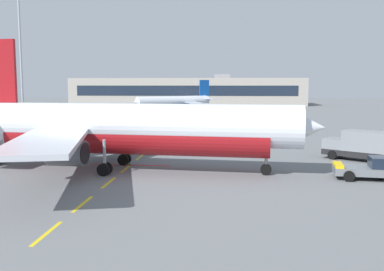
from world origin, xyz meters
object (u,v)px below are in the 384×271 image
at_px(catering_truck, 360,145).
at_px(pushback_tug, 374,169).
at_px(airliner_foreground, 129,128).
at_px(apron_light_mast_near, 20,37).
at_px(airliner_mid_left, 175,102).

bearing_deg(catering_truck, pushback_tug, -99.27).
xyz_separation_m(airliner_foreground, apron_light_mast_near, (-27.68, 36.79, 12.18)).
bearing_deg(catering_truck, airliner_mid_left, 110.71).
relative_size(airliner_foreground, airliner_mid_left, 1.50).
xyz_separation_m(pushback_tug, airliner_mid_left, (-27.12, 85.04, 2.07)).
bearing_deg(pushback_tug, apron_light_mast_near, 141.53).
height_order(pushback_tug, catering_truck, catering_truck).
height_order(airliner_mid_left, catering_truck, airliner_mid_left).
xyz_separation_m(pushback_tug, apron_light_mast_near, (-49.00, 38.93, 15.23)).
bearing_deg(airliner_foreground, apron_light_mast_near, 126.96).
xyz_separation_m(airliner_mid_left, apron_light_mast_near, (-21.88, -46.11, 13.16)).
xyz_separation_m(airliner_foreground, catering_truck, (22.83, 7.16, -2.30)).
bearing_deg(apron_light_mast_near, catering_truck, -30.40).
distance_m(pushback_tug, airliner_mid_left, 89.28).
height_order(catering_truck, apron_light_mast_near, apron_light_mast_near).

